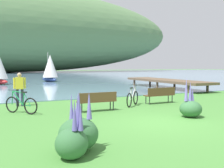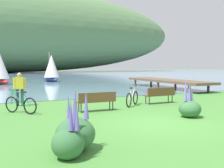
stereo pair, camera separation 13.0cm
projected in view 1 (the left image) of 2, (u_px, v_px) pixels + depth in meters
name	position (u px, v px, depth m)	size (l,w,h in m)	color
ground_plane	(160.00, 123.00, 9.53)	(200.00, 200.00, 0.00)	#478438
bay_water	(18.00, 76.00, 52.22)	(180.00, 80.00, 0.04)	#6B8EA8
distant_hillside	(8.00, 29.00, 74.40)	(106.12, 28.00, 24.63)	#567A4C
park_bench_near_camera	(97.00, 100.00, 11.85)	(1.80, 0.49, 0.88)	brown
park_bench_further_along	(160.00, 94.00, 14.33)	(1.81, 0.52, 0.88)	brown
bicycle_leaning_near_bench	(21.00, 104.00, 11.32)	(1.18, 1.40, 1.01)	black
bicycle_beside_path	(133.00, 98.00, 13.53)	(1.36, 1.22, 1.01)	black
person_at_shoreline	(20.00, 87.00, 13.35)	(0.60, 0.29, 1.71)	#282D47
echium_bush_closest_to_camera	(79.00, 133.00, 6.43)	(0.99, 0.99, 1.46)	#386B3D
echium_bush_beside_closest	(72.00, 140.00, 5.81)	(0.74, 0.74, 1.56)	#386B3D
echium_bush_mid_cluster	(191.00, 107.00, 10.54)	(0.88, 0.88, 1.58)	#386B3D
sailboat_nearest_to_shore	(50.00, 68.00, 32.73)	(2.35, 3.27, 3.70)	navy
pier_dock	(166.00, 81.00, 23.69)	(2.40, 10.00, 0.80)	brown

